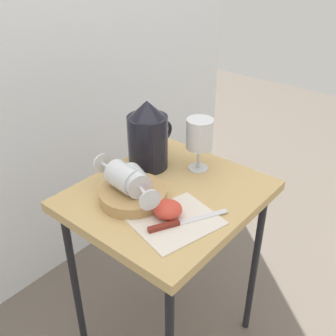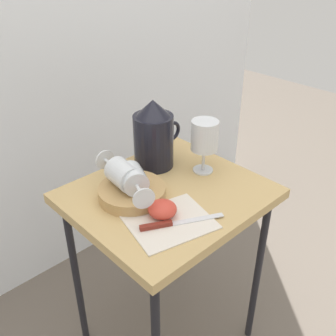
% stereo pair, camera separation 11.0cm
% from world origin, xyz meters
% --- Properties ---
extents(ground_plane, '(6.00, 6.00, 0.00)m').
position_xyz_m(ground_plane, '(0.00, 0.00, 0.00)').
color(ground_plane, '#665B51').
extents(curtain_drape, '(2.40, 0.03, 1.96)m').
position_xyz_m(curtain_drape, '(0.00, 0.64, 0.98)').
color(curtain_drape, white).
rests_on(curtain_drape, ground_plane).
extents(table, '(0.54, 0.48, 0.67)m').
position_xyz_m(table, '(0.00, 0.00, 0.60)').
color(table, tan).
rests_on(table, ground_plane).
extents(linen_napkin, '(0.25, 0.22, 0.00)m').
position_xyz_m(linen_napkin, '(-0.10, -0.11, 0.67)').
color(linen_napkin, silver).
rests_on(linen_napkin, table).
extents(basket_tray, '(0.19, 0.19, 0.03)m').
position_xyz_m(basket_tray, '(-0.10, 0.05, 0.68)').
color(basket_tray, tan).
rests_on(basket_tray, table).
extents(pitcher, '(0.18, 0.13, 0.22)m').
position_xyz_m(pitcher, '(0.07, 0.14, 0.76)').
color(pitcher, black).
rests_on(pitcher, table).
extents(wine_glass_upright, '(0.08, 0.08, 0.17)m').
position_xyz_m(wine_glass_upright, '(0.16, 0.01, 0.78)').
color(wine_glass_upright, silver).
rests_on(wine_glass_upright, table).
extents(wine_glass_tipped_near, '(0.12, 0.16, 0.07)m').
position_xyz_m(wine_glass_tipped_near, '(-0.10, 0.03, 0.74)').
color(wine_glass_tipped_near, silver).
rests_on(wine_glass_tipped_near, basket_tray).
extents(wine_glass_tipped_far, '(0.08, 0.16, 0.08)m').
position_xyz_m(wine_glass_tipped_far, '(-0.11, 0.07, 0.74)').
color(wine_glass_tipped_far, silver).
rests_on(wine_glass_tipped_far, basket_tray).
extents(apple_half_left, '(0.08, 0.08, 0.04)m').
position_xyz_m(apple_half_left, '(-0.09, -0.08, 0.69)').
color(apple_half_left, '#CC3D2D').
rests_on(apple_half_left, linen_napkin).
extents(knife, '(0.21, 0.12, 0.01)m').
position_xyz_m(knife, '(-0.11, -0.12, 0.67)').
color(knife, silver).
rests_on(knife, linen_napkin).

